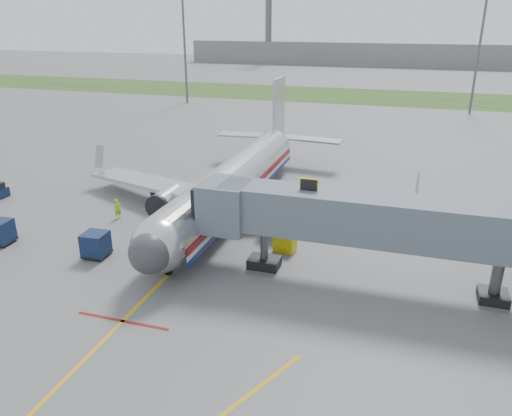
% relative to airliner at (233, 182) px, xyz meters
% --- Properties ---
extents(ground, '(400.00, 400.00, 0.00)m').
position_rel_airliner_xyz_m(ground, '(-0.00, -15.25, -2.65)').
color(ground, '#565659').
rests_on(ground, ground).
extents(grass_strip, '(300.00, 25.00, 0.01)m').
position_rel_airliner_xyz_m(grass_strip, '(-0.00, 74.75, -2.64)').
color(grass_strip, '#2D4C1E').
rests_on(grass_strip, ground).
extents(apron_markings, '(21.52, 50.00, 0.01)m').
position_rel_airliner_xyz_m(apron_markings, '(-0.00, -22.65, -2.64)').
color(apron_markings, gold).
rests_on(apron_markings, ground).
extents(airliner, '(32.10, 35.67, 10.25)m').
position_rel_airliner_xyz_m(airliner, '(0.00, 0.00, 0.00)').
color(airliner, silver).
rests_on(airliner, ground).
extents(jet_bridge, '(25.30, 4.00, 6.90)m').
position_rel_airliner_xyz_m(jet_bridge, '(12.86, -10.25, 1.82)').
color(jet_bridge, slate).
rests_on(jet_bridge, ground).
extents(light_mast_left, '(2.00, 0.44, 20.40)m').
position_rel_airliner_xyz_m(light_mast_left, '(-30.00, 54.75, 8.13)').
color(light_mast_left, '#595B60').
rests_on(light_mast_left, ground).
extents(light_mast_right, '(2.00, 0.44, 20.40)m').
position_rel_airliner_xyz_m(light_mast_right, '(25.00, 59.75, 8.13)').
color(light_mast_right, '#595B60').
rests_on(light_mast_right, ground).
extents(distant_terminal, '(120.00, 14.00, 8.00)m').
position_rel_airliner_xyz_m(distant_terminal, '(-10.00, 154.75, 1.35)').
color(distant_terminal, slate).
rests_on(distant_terminal, ground).
extents(control_tower, '(4.00, 4.00, 30.00)m').
position_rel_airliner_xyz_m(control_tower, '(-40.00, 149.75, 14.68)').
color(control_tower, '#595B60').
rests_on(control_tower, ground).
extents(baggage_cart_a, '(1.83, 1.83, 1.88)m').
position_rel_airliner_xyz_m(baggage_cart_a, '(-6.37, -12.37, -1.69)').
color(baggage_cart_a, black).
rests_on(baggage_cart_a, ground).
extents(baggage_cart_b, '(1.85, 1.85, 1.74)m').
position_rel_airliner_xyz_m(baggage_cart_b, '(-7.28, -0.38, -1.76)').
color(baggage_cart_b, black).
rests_on(baggage_cart_b, ground).
extents(baggage_cart_c, '(1.90, 1.90, 1.92)m').
position_rel_airliner_xyz_m(baggage_cart_c, '(-14.87, -12.67, -1.67)').
color(baggage_cart_c, black).
rests_on(baggage_cart_c, ground).
extents(belt_loader, '(1.83, 4.57, 2.18)m').
position_rel_airliner_xyz_m(belt_loader, '(-2.51, -4.79, -2.10)').
color(belt_loader, black).
rests_on(belt_loader, ground).
extents(ground_power_cart, '(1.72, 1.28, 1.27)m').
position_rel_airliner_xyz_m(ground_power_cart, '(6.74, -7.25, -2.02)').
color(ground_power_cart, yellow).
rests_on(ground_power_cart, ground).
extents(ramp_worker, '(0.72, 0.77, 1.77)m').
position_rel_airliner_xyz_m(ramp_worker, '(-8.93, -5.31, -1.76)').
color(ramp_worker, '#9AD919').
rests_on(ramp_worker, ground).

